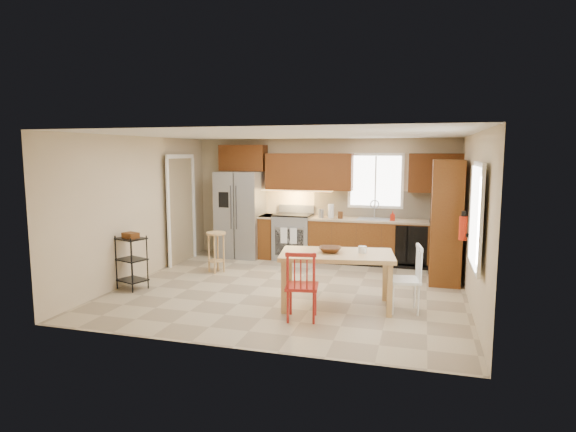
# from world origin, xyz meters

# --- Properties ---
(floor) EXTENTS (5.50, 5.50, 0.00)m
(floor) POSITION_xyz_m (0.00, 0.00, 0.00)
(floor) COLOR tan
(floor) RESTS_ON ground
(ceiling) EXTENTS (5.50, 5.00, 0.02)m
(ceiling) POSITION_xyz_m (0.00, 0.00, 2.50)
(ceiling) COLOR silver
(ceiling) RESTS_ON ground
(wall_back) EXTENTS (5.50, 0.02, 2.50)m
(wall_back) POSITION_xyz_m (0.00, 2.50, 1.25)
(wall_back) COLOR #CCB793
(wall_back) RESTS_ON ground
(wall_front) EXTENTS (5.50, 0.02, 2.50)m
(wall_front) POSITION_xyz_m (0.00, -2.50, 1.25)
(wall_front) COLOR #CCB793
(wall_front) RESTS_ON ground
(wall_left) EXTENTS (0.02, 5.00, 2.50)m
(wall_left) POSITION_xyz_m (-2.75, 0.00, 1.25)
(wall_left) COLOR #CCB793
(wall_left) RESTS_ON ground
(wall_right) EXTENTS (0.02, 5.00, 2.50)m
(wall_right) POSITION_xyz_m (2.75, 0.00, 1.25)
(wall_right) COLOR #CCB793
(wall_right) RESTS_ON ground
(refrigerator) EXTENTS (0.92, 0.75, 1.82)m
(refrigerator) POSITION_xyz_m (-1.70, 2.12, 0.91)
(refrigerator) COLOR gray
(refrigerator) RESTS_ON floor
(range_stove) EXTENTS (0.76, 0.63, 0.92)m
(range_stove) POSITION_xyz_m (-0.55, 2.19, 0.46)
(range_stove) COLOR gray
(range_stove) RESTS_ON floor
(base_cabinet_narrow) EXTENTS (0.30, 0.60, 0.90)m
(base_cabinet_narrow) POSITION_xyz_m (-1.10, 2.20, 0.45)
(base_cabinet_narrow) COLOR brown
(base_cabinet_narrow) RESTS_ON floor
(base_cabinet_run) EXTENTS (2.92, 0.60, 0.90)m
(base_cabinet_run) POSITION_xyz_m (1.29, 2.20, 0.45)
(base_cabinet_run) COLOR brown
(base_cabinet_run) RESTS_ON floor
(dishwasher) EXTENTS (0.60, 0.02, 0.78)m
(dishwasher) POSITION_xyz_m (1.85, 1.91, 0.45)
(dishwasher) COLOR black
(dishwasher) RESTS_ON floor
(backsplash) EXTENTS (2.92, 0.03, 0.55)m
(backsplash) POSITION_xyz_m (1.29, 2.48, 1.18)
(backsplash) COLOR beige
(backsplash) RESTS_ON wall_back
(upper_over_fridge) EXTENTS (1.00, 0.35, 0.55)m
(upper_over_fridge) POSITION_xyz_m (-1.70, 2.33, 2.10)
(upper_over_fridge) COLOR #552B0E
(upper_over_fridge) RESTS_ON wall_back
(upper_left_block) EXTENTS (1.80, 0.35, 0.75)m
(upper_left_block) POSITION_xyz_m (-0.25, 2.33, 1.83)
(upper_left_block) COLOR #552B0E
(upper_left_block) RESTS_ON wall_back
(upper_right_block) EXTENTS (1.00, 0.35, 0.75)m
(upper_right_block) POSITION_xyz_m (2.25, 2.33, 1.83)
(upper_right_block) COLOR #552B0E
(upper_right_block) RESTS_ON wall_back
(window_back) EXTENTS (1.12, 0.04, 1.12)m
(window_back) POSITION_xyz_m (1.10, 2.48, 1.65)
(window_back) COLOR white
(window_back) RESTS_ON wall_back
(sink) EXTENTS (0.62, 0.46, 0.16)m
(sink) POSITION_xyz_m (1.10, 2.20, 0.86)
(sink) COLOR gray
(sink) RESTS_ON base_cabinet_run
(undercab_glow) EXTENTS (1.60, 0.30, 0.01)m
(undercab_glow) POSITION_xyz_m (-0.55, 2.30, 1.43)
(undercab_glow) COLOR #FFBF66
(undercab_glow) RESTS_ON wall_back
(soap_bottle) EXTENTS (0.09, 0.09, 0.19)m
(soap_bottle) POSITION_xyz_m (1.48, 2.10, 1.00)
(soap_bottle) COLOR red
(soap_bottle) RESTS_ON base_cabinet_run
(paper_towel) EXTENTS (0.12, 0.12, 0.28)m
(paper_towel) POSITION_xyz_m (0.25, 2.15, 1.04)
(paper_towel) COLOR silver
(paper_towel) RESTS_ON base_cabinet_run
(canister_steel) EXTENTS (0.11, 0.11, 0.18)m
(canister_steel) POSITION_xyz_m (0.05, 2.15, 0.99)
(canister_steel) COLOR gray
(canister_steel) RESTS_ON base_cabinet_run
(canister_wood) EXTENTS (0.10, 0.10, 0.14)m
(canister_wood) POSITION_xyz_m (0.45, 2.12, 0.97)
(canister_wood) COLOR #532D16
(canister_wood) RESTS_ON base_cabinet_run
(pantry) EXTENTS (0.50, 0.95, 2.10)m
(pantry) POSITION_xyz_m (2.43, 1.20, 1.05)
(pantry) COLOR brown
(pantry) RESTS_ON floor
(fire_extinguisher) EXTENTS (0.12, 0.12, 0.36)m
(fire_extinguisher) POSITION_xyz_m (2.63, 0.15, 1.10)
(fire_extinguisher) COLOR red
(fire_extinguisher) RESTS_ON wall_right
(window_right) EXTENTS (0.04, 1.02, 1.32)m
(window_right) POSITION_xyz_m (2.68, -1.15, 1.45)
(window_right) COLOR white
(window_right) RESTS_ON wall_right
(doorway) EXTENTS (0.04, 0.95, 2.10)m
(doorway) POSITION_xyz_m (-2.67, 1.30, 1.05)
(doorway) COLOR #8C7A59
(doorway) RESTS_ON wall_left
(dining_table) EXTENTS (1.72, 1.14, 0.78)m
(dining_table) POSITION_xyz_m (0.88, -0.69, 0.39)
(dining_table) COLOR tan
(dining_table) RESTS_ON floor
(chair_red) EXTENTS (0.50, 0.50, 0.94)m
(chair_red) POSITION_xyz_m (0.53, -1.34, 0.47)
(chair_red) COLOR #A62019
(chair_red) RESTS_ON floor
(chair_white) EXTENTS (0.50, 0.50, 0.94)m
(chair_white) POSITION_xyz_m (1.83, -0.64, 0.47)
(chair_white) COLOR silver
(chair_white) RESTS_ON floor
(table_bowl) EXTENTS (0.37, 0.37, 0.08)m
(table_bowl) POSITION_xyz_m (0.78, -0.69, 0.79)
(table_bowl) COLOR #532D16
(table_bowl) RESTS_ON dining_table
(table_jar) EXTENTS (0.14, 0.14, 0.14)m
(table_jar) POSITION_xyz_m (1.23, -0.59, 0.82)
(table_jar) COLOR silver
(table_jar) RESTS_ON dining_table
(bar_stool) EXTENTS (0.43, 0.43, 0.75)m
(bar_stool) POSITION_xyz_m (-1.64, 0.71, 0.38)
(bar_stool) COLOR tan
(bar_stool) RESTS_ON floor
(utility_cart) EXTENTS (0.53, 0.47, 0.88)m
(utility_cart) POSITION_xyz_m (-2.50, -0.69, 0.44)
(utility_cart) COLOR black
(utility_cart) RESTS_ON floor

